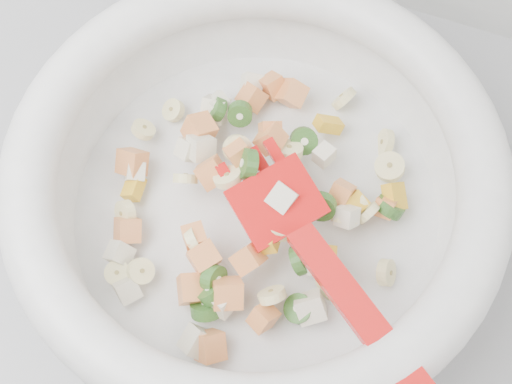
% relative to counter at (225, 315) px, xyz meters
% --- Properties ---
extents(counter, '(2.00, 0.60, 0.90)m').
position_rel_counter_xyz_m(counter, '(0.00, 0.00, 0.00)').
color(counter, gray).
rests_on(counter, ground).
extents(mixing_bowl, '(0.45, 0.43, 0.13)m').
position_rel_counter_xyz_m(mixing_bowl, '(0.05, -0.01, 0.51)').
color(mixing_bowl, white).
rests_on(mixing_bowl, counter).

